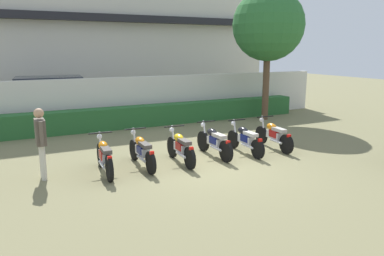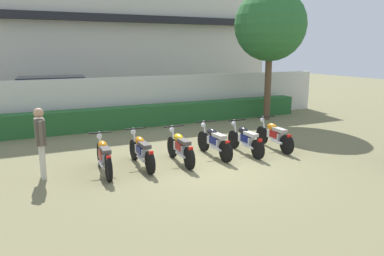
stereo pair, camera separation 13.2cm
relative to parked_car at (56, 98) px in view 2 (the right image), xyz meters
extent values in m
plane|color=olive|center=(2.78, -8.85, -0.94)|extent=(60.00, 60.00, 0.00)
cube|color=beige|center=(2.78, 5.29, 3.22)|extent=(19.63, 6.00, 8.30)
cube|color=black|center=(2.78, 2.04, 3.63)|extent=(16.49, 0.50, 0.36)
cube|color=silver|center=(2.78, -2.30, 0.03)|extent=(18.65, 0.30, 1.93)
cube|color=#28602D|center=(2.78, -3.00, -0.52)|extent=(14.92, 0.70, 0.82)
cube|color=silver|center=(0.05, 0.00, -0.20)|extent=(4.66, 2.28, 1.00)
cube|color=#2D333D|center=(-0.15, 0.01, 0.63)|extent=(2.85, 1.96, 0.65)
cylinder|color=black|center=(1.71, 0.76, -0.60)|extent=(0.70, 0.28, 0.68)
cylinder|color=black|center=(1.53, -1.08, -0.60)|extent=(0.70, 0.28, 0.68)
cylinder|color=black|center=(-1.43, 1.07, -0.60)|extent=(0.70, 0.28, 0.68)
cylinder|color=black|center=(-1.61, -0.77, -0.60)|extent=(0.70, 0.28, 0.68)
cylinder|color=brown|center=(8.28, -4.02, 0.55)|extent=(0.28, 0.28, 2.98)
sphere|color=#2D6B33|center=(8.28, -4.02, 3.10)|extent=(3.02, 3.02, 3.02)
cylinder|color=black|center=(0.20, -7.59, -0.62)|extent=(0.13, 0.63, 0.63)
cylinder|color=black|center=(0.12, -8.80, -0.62)|extent=(0.13, 0.63, 0.63)
cube|color=silver|center=(0.16, -8.24, -0.47)|extent=(0.24, 0.61, 0.22)
ellipsoid|color=orange|center=(0.17, -8.07, -0.24)|extent=(0.25, 0.45, 0.22)
cube|color=#4C4742|center=(0.15, -8.47, -0.26)|extent=(0.23, 0.53, 0.10)
cube|color=red|center=(0.12, -8.90, -0.34)|extent=(0.10, 0.09, 0.08)
cylinder|color=silver|center=(0.20, -7.68, -0.30)|extent=(0.06, 0.23, 0.65)
cylinder|color=black|center=(0.19, -7.77, 0.02)|extent=(0.60, 0.07, 0.04)
sphere|color=silver|center=(0.20, -7.57, -0.12)|extent=(0.14, 0.14, 0.14)
cylinder|color=silver|center=(0.02, -8.48, -0.60)|extent=(0.10, 0.55, 0.07)
cube|color=#A51414|center=(0.16, -8.29, -0.42)|extent=(0.26, 0.37, 0.20)
cylinder|color=black|center=(1.18, -7.39, -0.65)|extent=(0.09, 0.58, 0.58)
cylinder|color=black|center=(1.17, -8.74, -0.65)|extent=(0.09, 0.58, 0.58)
cube|color=silver|center=(1.18, -8.12, -0.50)|extent=(0.20, 0.60, 0.22)
ellipsoid|color=orange|center=(1.18, -7.95, -0.27)|extent=(0.22, 0.44, 0.22)
cube|color=#4C4742|center=(1.18, -8.35, -0.29)|extent=(0.20, 0.52, 0.10)
cube|color=red|center=(1.17, -8.84, -0.37)|extent=(0.10, 0.08, 0.08)
cylinder|color=silver|center=(1.18, -7.48, -0.33)|extent=(0.05, 0.23, 0.65)
cylinder|color=black|center=(1.18, -7.57, -0.01)|extent=(0.60, 0.04, 0.04)
sphere|color=silver|center=(1.18, -7.37, -0.15)|extent=(0.14, 0.14, 0.14)
cylinder|color=silver|center=(1.05, -8.36, -0.63)|extent=(0.07, 0.55, 0.07)
cube|color=navy|center=(1.18, -8.17, -0.45)|extent=(0.24, 0.36, 0.20)
cylinder|color=black|center=(2.25, -7.60, -0.64)|extent=(0.11, 0.60, 0.59)
cylinder|color=black|center=(2.21, -8.83, -0.64)|extent=(0.11, 0.60, 0.59)
cube|color=silver|center=(2.23, -8.27, -0.49)|extent=(0.22, 0.61, 0.22)
ellipsoid|color=yellow|center=(2.23, -8.10, -0.26)|extent=(0.24, 0.45, 0.22)
cube|color=#4C4742|center=(2.22, -8.50, -0.28)|extent=(0.22, 0.53, 0.10)
cube|color=red|center=(2.20, -8.93, -0.36)|extent=(0.10, 0.08, 0.08)
cylinder|color=silver|center=(2.25, -7.69, -0.32)|extent=(0.06, 0.23, 0.65)
cylinder|color=black|center=(2.25, -7.78, 0.00)|extent=(0.60, 0.06, 0.04)
sphere|color=silver|center=(2.25, -7.58, -0.14)|extent=(0.14, 0.14, 0.14)
cylinder|color=silver|center=(2.10, -8.51, -0.62)|extent=(0.09, 0.55, 0.07)
cube|color=#A51414|center=(2.22, -8.32, -0.44)|extent=(0.25, 0.37, 0.20)
cylinder|color=black|center=(3.36, -7.43, -0.63)|extent=(0.09, 0.61, 0.61)
cylinder|color=black|center=(3.36, -8.73, -0.63)|extent=(0.09, 0.61, 0.61)
cube|color=silver|center=(3.36, -8.13, -0.48)|extent=(0.20, 0.60, 0.22)
ellipsoid|color=black|center=(3.36, -7.96, -0.25)|extent=(0.22, 0.44, 0.22)
cube|color=#B2ADA3|center=(3.36, -8.36, -0.27)|extent=(0.20, 0.52, 0.10)
cube|color=red|center=(3.36, -8.83, -0.35)|extent=(0.10, 0.08, 0.08)
cylinder|color=silver|center=(3.36, -7.52, -0.31)|extent=(0.05, 0.23, 0.65)
cylinder|color=black|center=(3.36, -7.61, 0.01)|extent=(0.60, 0.04, 0.04)
sphere|color=silver|center=(3.36, -7.41, -0.13)|extent=(0.14, 0.14, 0.14)
cylinder|color=silver|center=(3.24, -8.38, -0.61)|extent=(0.07, 0.55, 0.07)
cube|color=navy|center=(3.36, -8.18, -0.43)|extent=(0.24, 0.36, 0.20)
cylinder|color=black|center=(4.37, -7.53, -0.65)|extent=(0.10, 0.57, 0.56)
cylinder|color=black|center=(4.34, -8.85, -0.65)|extent=(0.10, 0.57, 0.56)
cube|color=silver|center=(4.35, -8.24, -0.50)|extent=(0.21, 0.60, 0.22)
ellipsoid|color=black|center=(4.36, -8.07, -0.27)|extent=(0.23, 0.44, 0.22)
cube|color=beige|center=(4.35, -8.47, -0.29)|extent=(0.21, 0.52, 0.10)
cube|color=red|center=(4.34, -8.95, -0.37)|extent=(0.10, 0.08, 0.08)
cylinder|color=silver|center=(4.37, -7.62, -0.33)|extent=(0.05, 0.23, 0.65)
cylinder|color=black|center=(4.37, -7.71, -0.01)|extent=(0.60, 0.05, 0.04)
sphere|color=silver|center=(4.37, -7.51, -0.15)|extent=(0.14, 0.14, 0.14)
cylinder|color=silver|center=(4.23, -8.49, -0.63)|extent=(0.08, 0.55, 0.07)
cube|color=navy|center=(4.35, -8.29, -0.45)|extent=(0.25, 0.37, 0.20)
cylinder|color=black|center=(5.48, -7.49, -0.64)|extent=(0.13, 0.59, 0.59)
cylinder|color=black|center=(5.40, -8.81, -0.64)|extent=(0.13, 0.59, 0.59)
cube|color=silver|center=(5.44, -8.20, -0.49)|extent=(0.24, 0.61, 0.22)
ellipsoid|color=orange|center=(5.45, -8.03, -0.26)|extent=(0.25, 0.45, 0.22)
cube|color=#B2ADA3|center=(5.43, -8.43, -0.28)|extent=(0.23, 0.53, 0.10)
cube|color=red|center=(5.40, -8.91, -0.36)|extent=(0.10, 0.09, 0.08)
cylinder|color=silver|center=(5.48, -7.58, -0.32)|extent=(0.06, 0.23, 0.65)
cylinder|color=black|center=(5.47, -7.67, 0.00)|extent=(0.60, 0.07, 0.04)
sphere|color=silver|center=(5.49, -7.47, -0.14)|extent=(0.14, 0.14, 0.14)
cylinder|color=silver|center=(5.31, -8.45, -0.62)|extent=(0.10, 0.55, 0.07)
cube|color=#A51414|center=(5.44, -8.25, -0.44)|extent=(0.26, 0.37, 0.20)
cylinder|color=beige|center=(-1.24, -7.81, -0.51)|extent=(0.13, 0.13, 0.85)
cylinder|color=beige|center=(-1.24, -8.03, -0.51)|extent=(0.13, 0.13, 0.85)
cube|color=brown|center=(-1.24, -7.92, 0.21)|extent=(0.22, 0.50, 0.60)
cylinder|color=brown|center=(-1.24, -7.62, 0.23)|extent=(0.09, 0.09, 0.57)
cylinder|color=brown|center=(-1.24, -8.22, 0.23)|extent=(0.09, 0.09, 0.57)
sphere|color=tan|center=(-1.24, -7.92, 0.66)|extent=(0.23, 0.23, 0.23)
camera|label=1|loc=(-1.91, -17.16, 2.12)|focal=35.12mm
camera|label=2|loc=(-1.79, -17.21, 2.12)|focal=35.12mm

